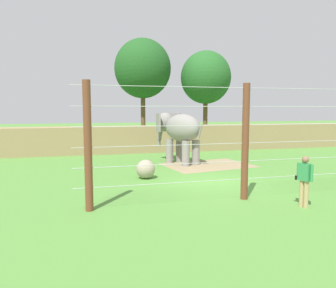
# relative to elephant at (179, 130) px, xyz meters

# --- Properties ---
(ground_plane) EXTENTS (120.00, 120.00, 0.00)m
(ground_plane) POSITION_rel_elephant_xyz_m (-0.05, -5.69, -1.93)
(ground_plane) COLOR #518938
(dirt_patch) EXTENTS (5.24, 4.10, 0.01)m
(dirt_patch) POSITION_rel_elephant_xyz_m (1.36, -1.16, -1.93)
(dirt_patch) COLOR #937F5B
(dirt_patch) RESTS_ON ground
(embankment_wall) EXTENTS (36.00, 1.80, 1.90)m
(embankment_wall) POSITION_rel_elephant_xyz_m (-0.05, 5.42, -0.99)
(embankment_wall) COLOR #997F56
(embankment_wall) RESTS_ON ground
(elephant) EXTENTS (2.53, 3.66, 2.92)m
(elephant) POSITION_rel_elephant_xyz_m (0.00, 0.00, 0.00)
(elephant) COLOR gray
(elephant) RESTS_ON ground
(enrichment_ball) EXTENTS (0.86, 0.86, 0.86)m
(enrichment_ball) POSITION_rel_elephant_xyz_m (-2.68, -3.73, -1.50)
(enrichment_ball) COLOR gray
(enrichment_ball) RESTS_ON ground
(cable_fence) EXTENTS (11.39, 0.24, 4.04)m
(cable_fence) POSITION_rel_elephant_xyz_m (-0.02, -7.94, 0.09)
(cable_fence) COLOR brown
(cable_fence) RESTS_ON ground
(zookeeper) EXTENTS (0.34, 0.57, 1.67)m
(zookeeper) POSITION_rel_elephant_xyz_m (1.45, -9.31, -1.01)
(zookeeper) COLOR tan
(zookeeper) RESTS_ON ground
(tree_far_left) EXTENTS (5.40, 5.40, 9.82)m
(tree_far_left) POSITION_rel_elephant_xyz_m (0.28, 13.39, 5.02)
(tree_far_left) COLOR brown
(tree_far_left) RESTS_ON ground
(tree_left_of_centre) EXTENTS (4.93, 4.93, 8.80)m
(tree_left_of_centre) POSITION_rel_elephant_xyz_m (6.43, 12.62, 4.25)
(tree_left_of_centre) COLOR brown
(tree_left_of_centre) RESTS_ON ground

